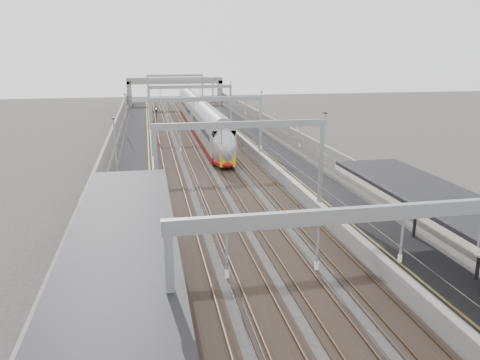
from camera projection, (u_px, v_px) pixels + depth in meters
name	position (u px, v px, depth m)	size (l,w,h in m)	color
platform_left	(139.00, 155.00, 56.24)	(4.00, 120.00, 1.00)	black
platform_right	(267.00, 150.00, 59.24)	(4.00, 120.00, 1.00)	black
tracks	(205.00, 156.00, 57.86)	(11.40, 140.00, 0.20)	black
overhead_line	(198.00, 101.00, 62.51)	(13.00, 140.00, 6.60)	gray
canopy_left	(116.00, 286.00, 15.27)	(4.40, 30.00, 4.24)	black
overbridge	(175.00, 84.00, 108.52)	(22.00, 2.20, 6.90)	slate
wall_left	(111.00, 147.00, 55.35)	(0.30, 120.00, 3.20)	slate
wall_right	(292.00, 141.00, 59.55)	(0.30, 120.00, 3.20)	slate
train	(202.00, 122.00, 72.07)	(2.76, 50.37, 4.37)	maroon
signal_green	(156.00, 113.00, 79.76)	(0.32, 0.32, 3.48)	black
signal_red_near	(206.00, 113.00, 79.92)	(0.32, 0.32, 3.48)	black
signal_red_far	(213.00, 108.00, 87.34)	(0.32, 0.32, 3.48)	black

